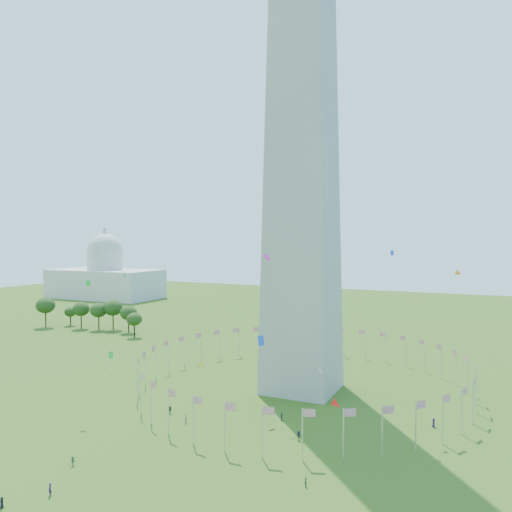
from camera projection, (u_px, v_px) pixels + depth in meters
The scene contains 7 objects.
ground at pixel (195, 476), 79.21m from camera, with size 600.00×600.00×0.00m, color #2D4D12.
washington_monument at pixel (303, 47), 121.51m from camera, with size 16.80×16.80×169.00m, color #A9A497, non-canonical shape.
flag_ring at pixel (302, 372), 124.30m from camera, with size 80.24×80.24×9.00m.
capitol_building at pixel (105, 262), 317.63m from camera, with size 70.00×35.00×46.00m, color beige, non-canonical shape.
crowd at pixel (281, 476), 77.58m from camera, with size 69.55×66.01×1.97m.
kites_aloft at pixel (299, 328), 95.14m from camera, with size 111.12×70.77×38.11m.
tree_line_west at pixel (92, 316), 206.48m from camera, with size 55.35×15.67×12.44m.
Camera 1 is at (41.93, -66.42, 37.79)m, focal length 35.00 mm.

